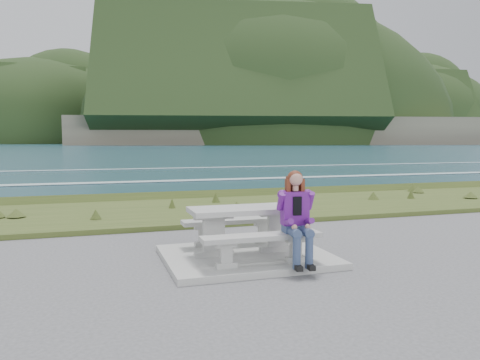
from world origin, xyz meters
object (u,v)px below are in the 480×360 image
object	(u,v)px
bench_landward	(262,241)
picnic_table	(246,218)
seated_woman	(298,230)
bench_seaward	(234,224)

from	to	relation	value
bench_landward	picnic_table	bearing A→B (deg)	90.00
bench_landward	seated_woman	world-z (taller)	seated_woman
bench_landward	bench_seaward	size ratio (longest dim) A/B	1.00
picnic_table	seated_woman	xyz separation A→B (m)	(0.51, -0.83, -0.08)
picnic_table	bench_seaward	bearing A→B (deg)	90.00
picnic_table	bench_landward	size ratio (longest dim) A/B	1.00
bench_landward	bench_seaward	bearing A→B (deg)	90.00
picnic_table	bench_seaward	xyz separation A→B (m)	(0.00, 0.70, -0.23)
bench_seaward	seated_woman	distance (m)	1.62
bench_seaward	bench_landward	bearing A→B (deg)	-90.00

